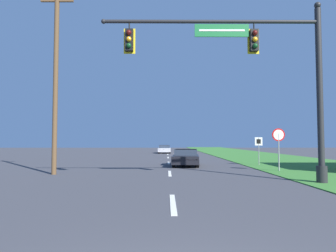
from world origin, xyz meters
TOP-DOWN VIEW (x-y plane):
  - grass_verge_right at (10.50, 30.00)m, footprint 10.00×110.00m
  - road_center_line at (0.00, 22.00)m, footprint 0.16×34.80m
  - signal_mast at (4.06, 10.07)m, footprint 9.64×0.47m
  - car_ahead at (1.23, 19.21)m, footprint 2.19×4.54m
  - far_car at (-0.49, 42.03)m, footprint 1.82×4.32m
  - stop_sign at (6.45, 15.03)m, footprint 0.76×0.07m
  - route_sign_post at (6.62, 19.40)m, footprint 0.55×0.06m
  - utility_pole_near at (-6.24, 13.57)m, footprint 1.80×0.26m

SIDE VIEW (x-z plane):
  - road_center_line at x=0.00m, z-range 0.00..0.01m
  - grass_verge_right at x=10.50m, z-range 0.00..0.04m
  - far_car at x=-0.49m, z-range 0.01..1.20m
  - car_ahead at x=1.23m, z-range 0.01..1.20m
  - route_sign_post at x=6.62m, z-range 0.51..2.54m
  - stop_sign at x=6.45m, z-range 0.61..3.12m
  - signal_mast at x=4.06m, z-range 0.88..8.69m
  - utility_pole_near at x=-6.24m, z-range 0.16..10.61m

